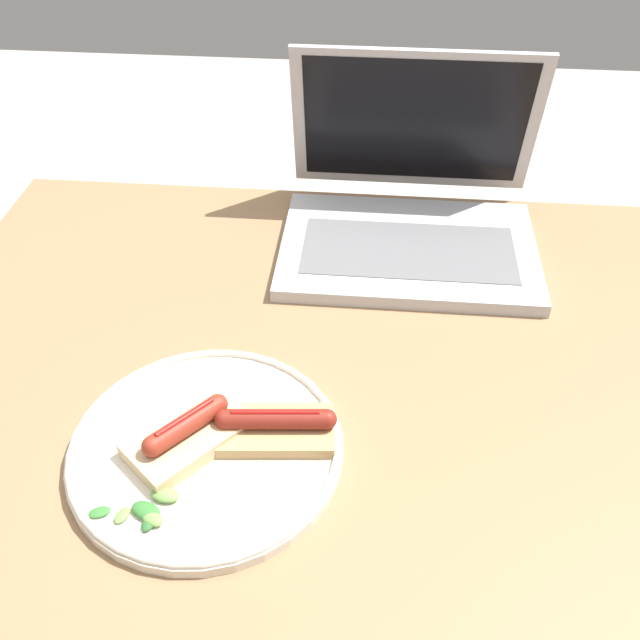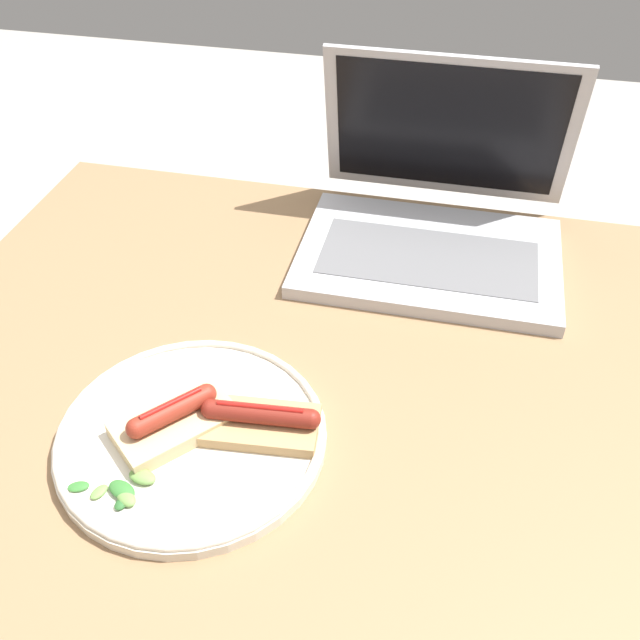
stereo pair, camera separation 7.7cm
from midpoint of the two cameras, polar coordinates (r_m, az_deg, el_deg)
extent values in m
cube|color=#93704C|center=(0.78, 3.51, -7.81)|extent=(1.02, 0.87, 0.04)
cylinder|color=#93704C|center=(1.33, 23.81, -10.26)|extent=(0.06, 0.06, 0.72)
cylinder|color=#93704C|center=(1.37, -11.99, -4.92)|extent=(0.06, 0.06, 0.72)
cube|color=#B7B7BC|center=(0.97, 10.97, 4.86)|extent=(0.34, 0.24, 0.02)
cube|color=slate|center=(0.95, 10.98, 4.85)|extent=(0.28, 0.13, 0.00)
cube|color=#B7B7BC|center=(1.03, 12.43, 14.70)|extent=(0.34, 0.06, 0.22)
cube|color=black|center=(1.03, 12.42, 14.65)|extent=(0.31, 0.05, 0.19)
cylinder|color=silver|center=(0.73, -7.22, -9.40)|extent=(0.27, 0.27, 0.01)
torus|color=silver|center=(0.73, -7.27, -9.00)|extent=(0.27, 0.27, 0.01)
cube|color=#D6B784|center=(0.73, -8.56, -8.33)|extent=(0.13, 0.13, 0.02)
cylinder|color=maroon|center=(0.71, -8.71, -7.33)|extent=(0.07, 0.07, 0.02)
sphere|color=maroon|center=(0.72, -6.06, -6.03)|extent=(0.02, 0.02, 0.02)
sphere|color=maroon|center=(0.70, -11.46, -8.64)|extent=(0.02, 0.02, 0.02)
cylinder|color=red|center=(0.70, -8.80, -6.76)|extent=(0.05, 0.05, 0.01)
cube|color=tan|center=(0.72, -1.63, -8.55)|extent=(0.12, 0.07, 0.01)
cylinder|color=maroon|center=(0.71, -1.66, -7.68)|extent=(0.10, 0.03, 0.02)
sphere|color=maroon|center=(0.72, -5.68, -7.25)|extent=(0.02, 0.02, 0.02)
sphere|color=maroon|center=(0.70, 2.44, -8.08)|extent=(0.02, 0.02, 0.02)
cylinder|color=red|center=(0.70, -1.68, -7.13)|extent=(0.09, 0.01, 0.01)
ellipsoid|color=#709E4C|center=(0.70, -11.31, -11.51)|extent=(0.03, 0.03, 0.01)
ellipsoid|color=#2D662D|center=(0.68, -12.35, -14.22)|extent=(0.02, 0.02, 0.01)
ellipsoid|color=#709E4C|center=(0.69, -10.91, -12.38)|extent=(0.03, 0.02, 0.01)
ellipsoid|color=#387A33|center=(0.69, -12.44, -13.31)|extent=(0.03, 0.03, 0.01)
ellipsoid|color=#709E4C|center=(0.69, -14.19, -13.36)|extent=(0.02, 0.02, 0.01)
ellipsoid|color=#709E4C|center=(0.68, -12.08, -13.91)|extent=(0.03, 0.02, 0.01)
ellipsoid|color=#387A33|center=(0.70, -15.77, -12.87)|extent=(0.02, 0.02, 0.00)
camera|label=1|loc=(0.04, -87.13, 2.45)|focal=40.00mm
camera|label=2|loc=(0.04, 92.87, -2.45)|focal=40.00mm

